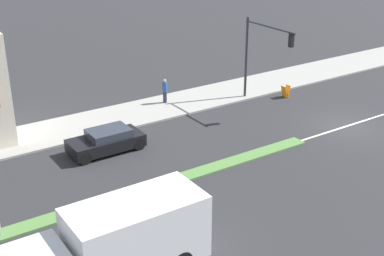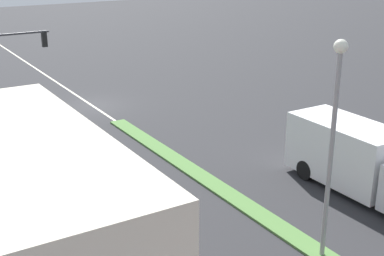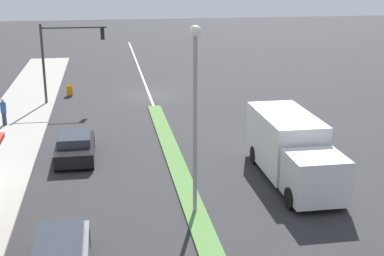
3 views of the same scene
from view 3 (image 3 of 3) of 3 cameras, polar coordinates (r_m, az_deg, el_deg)
ground_plane at (r=24.56m, az=-0.91°, el=-5.91°), size 160.00×160.00×0.00m
lane_marking_center at (r=41.63m, az=-4.60°, el=3.61°), size 0.16×60.00×0.01m
traffic_signal_main at (r=38.94m, az=-13.58°, el=8.12°), size 4.59×0.34×5.60m
street_lamp at (r=20.16m, az=0.33°, el=3.30°), size 0.44×0.44×7.37m
pedestrian at (r=34.72m, az=-19.46°, el=1.68°), size 0.34×0.34×1.66m
warning_aframe_sign at (r=41.95m, az=-12.91°, el=3.93°), size 0.45×0.53×0.84m
delivery_truck at (r=25.05m, az=10.53°, el=-2.15°), size 2.44×7.50×2.87m
suv_black at (r=28.07m, az=-12.36°, el=-1.99°), size 1.92×4.10×1.27m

